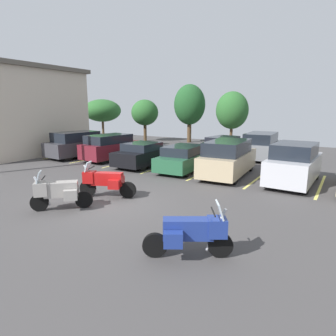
{
  "coord_description": "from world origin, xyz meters",
  "views": [
    {
      "loc": [
        7.44,
        -7.74,
        3.56
      ],
      "look_at": [
        0.65,
        3.14,
        0.86
      ],
      "focal_mm": 31.07,
      "sensor_mm": 36.0,
      "label": 1
    }
  ],
  "objects_px": {
    "motorcycle_touring": "(105,181)",
    "car_silver": "(294,164)",
    "car_maroon": "(111,147)",
    "motorcycle_third": "(58,191)",
    "car_tan": "(228,158)",
    "car_far_red": "(223,146)",
    "car_charcoal": "(79,144)",
    "motorcycle_second": "(192,232)",
    "car_green": "(186,158)",
    "car_black": "(146,154)",
    "car_far_grey": "(261,146)"
  },
  "relations": [
    {
      "from": "car_maroon",
      "to": "car_tan",
      "type": "distance_m",
      "value": 8.49
    },
    {
      "from": "car_maroon",
      "to": "car_far_grey",
      "type": "xyz_separation_m",
      "value": [
        8.65,
        5.82,
        0.04
      ]
    },
    {
      "from": "motorcycle_touring",
      "to": "car_charcoal",
      "type": "xyz_separation_m",
      "value": [
        -8.5,
        6.16,
        0.23
      ]
    },
    {
      "from": "car_green",
      "to": "motorcycle_second",
      "type": "bearing_deg",
      "value": -60.65
    },
    {
      "from": "motorcycle_touring",
      "to": "motorcycle_third",
      "type": "height_order",
      "value": "motorcycle_touring"
    },
    {
      "from": "car_silver",
      "to": "car_maroon",
      "type": "bearing_deg",
      "value": 178.88
    },
    {
      "from": "car_maroon",
      "to": "car_tan",
      "type": "relative_size",
      "value": 0.89
    },
    {
      "from": "car_green",
      "to": "motorcycle_third",
      "type": "bearing_deg",
      "value": -94.14
    },
    {
      "from": "motorcycle_touring",
      "to": "car_black",
      "type": "distance_m",
      "value": 6.71
    },
    {
      "from": "car_green",
      "to": "car_maroon",
      "type": "bearing_deg",
      "value": 178.06
    },
    {
      "from": "car_tan",
      "to": "car_silver",
      "type": "distance_m",
      "value": 3.23
    },
    {
      "from": "car_tan",
      "to": "car_far_red",
      "type": "height_order",
      "value": "car_tan"
    },
    {
      "from": "motorcycle_third",
      "to": "car_far_red",
      "type": "bearing_deg",
      "value": 88.23
    },
    {
      "from": "motorcycle_touring",
      "to": "car_silver",
      "type": "height_order",
      "value": "car_silver"
    },
    {
      "from": "motorcycle_third",
      "to": "car_maroon",
      "type": "distance_m",
      "value": 9.97
    },
    {
      "from": "motorcycle_third",
      "to": "car_charcoal",
      "type": "xyz_separation_m",
      "value": [
        -8.14,
        8.08,
        0.24
      ]
    },
    {
      "from": "car_black",
      "to": "car_tan",
      "type": "height_order",
      "value": "car_tan"
    },
    {
      "from": "car_charcoal",
      "to": "car_silver",
      "type": "relative_size",
      "value": 1.13
    },
    {
      "from": "car_black",
      "to": "car_far_red",
      "type": "height_order",
      "value": "car_black"
    },
    {
      "from": "car_charcoal",
      "to": "car_far_grey",
      "type": "xyz_separation_m",
      "value": [
        11.45,
        6.17,
        0.01
      ]
    },
    {
      "from": "car_far_grey",
      "to": "car_black",
      "type": "bearing_deg",
      "value": -131.97
    },
    {
      "from": "car_tan",
      "to": "car_far_red",
      "type": "distance_m",
      "value": 6.81
    },
    {
      "from": "motorcycle_third",
      "to": "car_far_red",
      "type": "distance_m",
      "value": 14.42
    },
    {
      "from": "car_far_red",
      "to": "car_far_grey",
      "type": "relative_size",
      "value": 1.08
    },
    {
      "from": "car_charcoal",
      "to": "car_green",
      "type": "relative_size",
      "value": 1.01
    },
    {
      "from": "motorcycle_third",
      "to": "motorcycle_second",
      "type": "bearing_deg",
      "value": -5.14
    },
    {
      "from": "car_charcoal",
      "to": "car_black",
      "type": "xyz_separation_m",
      "value": [
        5.95,
        0.05,
        -0.21
      ]
    },
    {
      "from": "car_maroon",
      "to": "car_tan",
      "type": "xyz_separation_m",
      "value": [
        8.49,
        -0.25,
        0.05
      ]
    },
    {
      "from": "motorcycle_third",
      "to": "car_green",
      "type": "bearing_deg",
      "value": 85.86
    },
    {
      "from": "car_maroon",
      "to": "car_silver",
      "type": "height_order",
      "value": "car_silver"
    },
    {
      "from": "motorcycle_third",
      "to": "car_tan",
      "type": "distance_m",
      "value": 8.77
    },
    {
      "from": "motorcycle_touring",
      "to": "car_tan",
      "type": "bearing_deg",
      "value": 65.97
    },
    {
      "from": "motorcycle_third",
      "to": "motorcycle_touring",
      "type": "bearing_deg",
      "value": 79.16
    },
    {
      "from": "car_green",
      "to": "motorcycle_touring",
      "type": "bearing_deg",
      "value": -92.06
    },
    {
      "from": "car_maroon",
      "to": "car_silver",
      "type": "bearing_deg",
      "value": -1.12
    },
    {
      "from": "motorcycle_third",
      "to": "car_maroon",
      "type": "relative_size",
      "value": 0.36
    },
    {
      "from": "car_green",
      "to": "car_silver",
      "type": "distance_m",
      "value": 5.8
    },
    {
      "from": "motorcycle_third",
      "to": "car_far_red",
      "type": "xyz_separation_m",
      "value": [
        0.45,
        14.42,
        0.03
      ]
    },
    {
      "from": "motorcycle_touring",
      "to": "motorcycle_third",
      "type": "relative_size",
      "value": 1.36
    },
    {
      "from": "car_charcoal",
      "to": "car_black",
      "type": "bearing_deg",
      "value": 0.49
    },
    {
      "from": "motorcycle_second",
      "to": "car_black",
      "type": "bearing_deg",
      "value": 131.69
    },
    {
      "from": "car_black",
      "to": "car_tan",
      "type": "relative_size",
      "value": 0.97
    },
    {
      "from": "motorcycle_second",
      "to": "car_charcoal",
      "type": "bearing_deg",
      "value": 147.83
    },
    {
      "from": "car_maroon",
      "to": "car_far_red",
      "type": "xyz_separation_m",
      "value": [
        5.78,
        5.99,
        -0.18
      ]
    },
    {
      "from": "motorcycle_second",
      "to": "car_tan",
      "type": "distance_m",
      "value": 8.98
    },
    {
      "from": "car_silver",
      "to": "car_tan",
      "type": "bearing_deg",
      "value": -179.62
    },
    {
      "from": "car_silver",
      "to": "car_far_red",
      "type": "relative_size",
      "value": 0.88
    },
    {
      "from": "car_maroon",
      "to": "motorcycle_third",
      "type": "bearing_deg",
      "value": -57.68
    },
    {
      "from": "car_charcoal",
      "to": "car_far_red",
      "type": "relative_size",
      "value": 0.99
    },
    {
      "from": "motorcycle_third",
      "to": "car_silver",
      "type": "xyz_separation_m",
      "value": [
        6.39,
        8.2,
        0.27
      ]
    }
  ]
}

